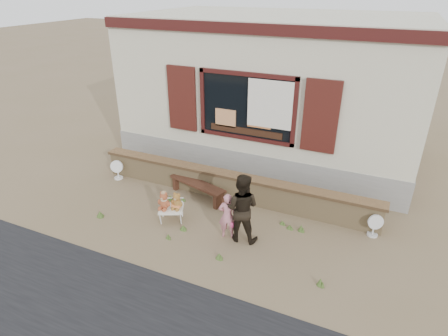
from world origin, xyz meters
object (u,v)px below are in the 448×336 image
at_px(teddy_bear_right, 177,200).
at_px(child, 227,216).
at_px(folding_chair, 171,209).
at_px(bench, 197,187).
at_px(teddy_bear_left, 164,200).
at_px(adult, 241,208).

height_order(teddy_bear_right, child, child).
bearing_deg(teddy_bear_right, folding_chair, -180.00).
relative_size(bench, child, 1.58).
relative_size(bench, folding_chair, 2.41).
relative_size(teddy_bear_left, child, 0.41).
bearing_deg(adult, folding_chair, -6.15).
bearing_deg(teddy_bear_right, child, -29.43).
height_order(bench, folding_chair, bench).
height_order(teddy_bear_left, child, child).
bearing_deg(adult, teddy_bear_right, -8.33).
distance_m(bench, teddy_bear_right, 1.09).
height_order(teddy_bear_right, adult, adult).
distance_m(bench, child, 1.77).
height_order(folding_chair, teddy_bear_left, teddy_bear_left).
distance_m(teddy_bear_left, child, 1.50).
distance_m(bench, folding_chair, 1.13).
relative_size(bench, teddy_bear_right, 4.17).
bearing_deg(child, folding_chair, -18.57).
xyz_separation_m(bench, adult, (1.59, -1.11, 0.45)).
height_order(folding_chair, child, child).
relative_size(folding_chair, adult, 0.45).
relative_size(teddy_bear_left, teddy_bear_right, 1.07).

